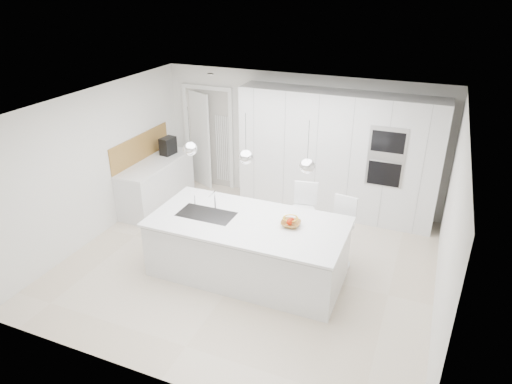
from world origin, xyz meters
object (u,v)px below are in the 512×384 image
at_px(bar_stool_left, 302,220).
at_px(bar_stool_right, 341,234).
at_px(fruit_bowl, 291,224).
at_px(island_base, 247,250).
at_px(espresso_machine, 168,146).

xyz_separation_m(bar_stool_left, bar_stool_right, (0.67, -0.15, -0.03)).
distance_m(fruit_bowl, bar_stool_right, 0.96).
height_order(island_base, bar_stool_right, bar_stool_right).
bearing_deg(island_base, bar_stool_left, 59.29).
xyz_separation_m(island_base, bar_stool_right, (1.22, 0.79, 0.13)).
bearing_deg(bar_stool_right, espresso_machine, 169.54).
height_order(island_base, bar_stool_left, bar_stool_left).
xyz_separation_m(island_base, bar_stool_left, (0.56, 0.93, 0.15)).
bearing_deg(espresso_machine, fruit_bowl, -23.09).
relative_size(espresso_machine, bar_stool_right, 0.30).
bearing_deg(bar_stool_right, bar_stool_left, 174.42).
relative_size(espresso_machine, bar_stool_left, 0.29).
xyz_separation_m(fruit_bowl, bar_stool_right, (0.61, 0.65, -0.38)).
distance_m(island_base, fruit_bowl, 0.81).
height_order(fruit_bowl, espresso_machine, espresso_machine).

